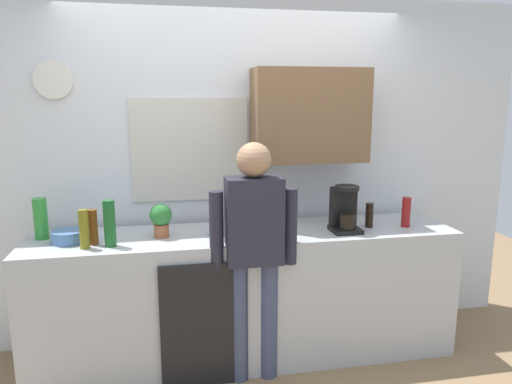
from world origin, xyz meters
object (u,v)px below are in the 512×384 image
Objects in this scene: bottle_red_vinegar at (406,212)px; potted_plant at (161,218)px; mixing_bowl at (69,236)px; person_at_sink at (254,243)px; bottle_olive_oil at (84,229)px; bottle_clear_soda at (41,219)px; bottle_green_wine at (110,223)px; bottle_amber_beer at (93,227)px; cup_terracotta_mug at (229,220)px; bottle_dark_sauce at (369,215)px; cup_blue_mug at (215,228)px; coffee_maker at (345,211)px.

bottle_red_vinegar is 1.76m from potted_plant.
person_at_sink reaches higher than mixing_bowl.
bottle_olive_oil is 0.41m from bottle_clear_soda.
potted_plant is at bearing 24.41° from bottle_green_wine.
bottle_red_vinegar is 2.08m from bottle_green_wine.
bottle_red_vinegar is 0.73× the size of bottle_green_wine.
mixing_bowl is (-0.16, 0.08, -0.07)m from bottle_amber_beer.
potted_plant reaches higher than cup_terracotta_mug.
bottle_red_vinegar is 0.79× the size of bottle_clear_soda.
bottle_dark_sauce is at bearing 1.41° from bottle_amber_beer.
person_at_sink is at bearing -78.95° from cup_terracotta_mug.
bottle_amber_beer is 0.44m from potted_plant.
cup_terracotta_mug is at bearing 16.38° from bottle_amber_beer.
cup_terracotta_mug is at bearing 58.90° from cup_blue_mug.
bottle_red_vinegar is 0.96× the size of potted_plant.
bottle_clear_soda reaches higher than cup_terracotta_mug.
potted_plant is at bearing 18.71° from bottle_olive_oil.
bottle_clear_soda is at bearing 167.64° from person_at_sink.
bottle_dark_sauce is 0.27m from bottle_red_vinegar.
person_at_sink is at bearing -13.73° from mixing_bowl.
bottle_green_wine is at bearing -28.65° from bottle_amber_beer.
mixing_bowl is at bearing -169.87° from cup_terracotta_mug.
bottle_dark_sauce is at bearing -3.63° from bottle_clear_soda.
bottle_clear_soda is (-0.36, 0.19, 0.03)m from bottle_amber_beer.
bottle_dark_sauce is at bearing 3.60° from bottle_olive_oil.
bottle_red_vinegar is 2.20× the size of cup_blue_mug.
coffee_maker is at bearing 20.57° from person_at_sink.
bottle_olive_oil is 1.09× the size of bottle_amber_beer.
bottle_dark_sauce reaches higher than cup_terracotta_mug.
bottle_clear_soda is at bearing 175.95° from bottle_red_vinegar.
bottle_amber_beer and potted_plant have the same top height.
coffee_maker is 1.32× the size of bottle_olive_oil.
person_at_sink is (1.01, -0.21, -0.10)m from bottle_amber_beer.
bottle_dark_sauce is 1.12m from cup_blue_mug.
mixing_bowl is 1.21m from person_at_sink.
bottle_olive_oil is 0.85m from cup_blue_mug.
potted_plant is at bearing -7.79° from bottle_clear_soda.
cup_terracotta_mug is 0.53m from potted_plant.
person_at_sink is at bearing -16.38° from bottle_clear_soda.
bottle_red_vinegar is at bearing -4.05° from bottle_clear_soda.
bottle_olive_oil is 1.96m from bottle_dark_sauce.
bottle_amber_beer is at bearing -178.59° from bottle_dark_sauce.
bottle_red_vinegar is 1.20m from person_at_sink.
coffee_maker is 3.30× the size of cup_blue_mug.
person_at_sink is (-1.17, -0.22, -0.10)m from bottle_red_vinegar.
coffee_maker reaches higher than bottle_amber_beer.
cup_blue_mug is (-0.91, 0.07, -0.10)m from coffee_maker.
bottle_green_wine is 3.26× the size of cup_terracotta_mug.
bottle_amber_beer reaches higher than cup_blue_mug.
bottle_olive_oil reaches higher than bottle_red_vinegar.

